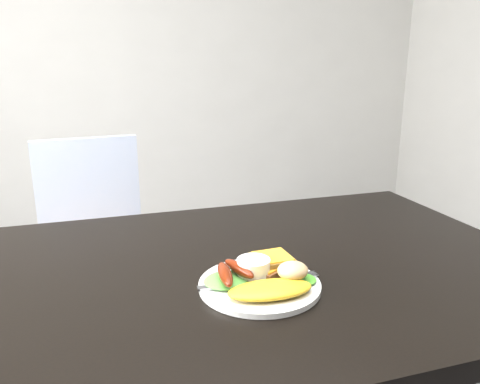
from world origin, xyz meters
TOP-DOWN VIEW (x-y plane):
  - room_back_panel at (0.00, 2.25)m, footprint 4.00×0.04m
  - dining_table at (0.00, 0.00)m, footprint 1.20×0.80m
  - dining_chair at (-0.33, 0.75)m, footprint 0.40×0.40m
  - person at (-0.17, 0.80)m, footprint 0.55×0.41m
  - plate at (-0.03, -0.10)m, footprint 0.22×0.22m
  - lettuce_left at (-0.08, -0.09)m, footprint 0.10×0.10m
  - lettuce_right at (0.04, -0.12)m, footprint 0.08×0.07m
  - omelette at (-0.03, -0.16)m, footprint 0.16×0.08m
  - sausage_a at (-0.09, -0.09)m, footprint 0.03×0.10m
  - sausage_b at (-0.06, -0.08)m, footprint 0.05×0.09m
  - ramekin at (-0.03, -0.08)m, footprint 0.08×0.08m
  - toast_a at (0.00, -0.06)m, footprint 0.11×0.11m
  - toast_b at (0.02, -0.06)m, footprint 0.08×0.08m
  - potato_salad at (0.03, -0.12)m, footprint 0.07×0.07m
  - fork at (-0.06, -0.11)m, footprint 0.17×0.03m

SIDE VIEW (x-z plane):
  - dining_chair at x=-0.33m, z-range 0.43..0.47m
  - person at x=-0.17m, z-range 0.00..1.41m
  - dining_table at x=0.00m, z-range 0.71..0.75m
  - plate at x=-0.03m, z-range 0.75..0.76m
  - fork at x=-0.06m, z-range 0.76..0.77m
  - lettuce_right at x=0.04m, z-range 0.76..0.77m
  - lettuce_left at x=-0.08m, z-range 0.76..0.77m
  - toast_a at x=0.00m, z-range 0.76..0.78m
  - omelette at x=-0.03m, z-range 0.76..0.78m
  - ramekin at x=-0.03m, z-range 0.76..0.80m
  - toast_b at x=0.02m, z-range 0.78..0.79m
  - sausage_a at x=-0.09m, z-range 0.77..0.79m
  - sausage_b at x=-0.06m, z-range 0.77..0.79m
  - potato_salad at x=0.03m, z-range 0.77..0.80m
  - room_back_panel at x=0.00m, z-range 0.00..2.70m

